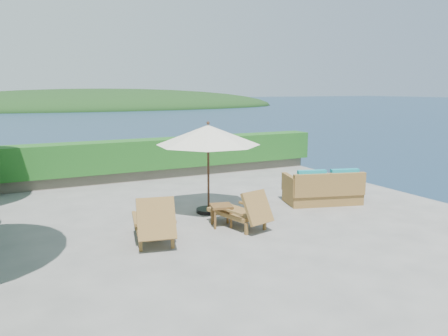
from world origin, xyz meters
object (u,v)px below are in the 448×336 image
lounge_right (242,211)px  patio_umbrella (208,136)px  side_table (221,209)px  lounge_left (154,221)px  wicker_loveseat (323,190)px

lounge_right → patio_umbrella: bearing=83.3°
patio_umbrella → lounge_right: bearing=-83.6°
patio_umbrella → side_table: (-0.21, -1.15, -1.51)m
lounge_right → side_table: size_ratio=2.95×
lounge_left → side_table: 1.67m
lounge_right → wicker_loveseat: size_ratio=0.76×
wicker_loveseat → patio_umbrella: bearing=-174.3°
patio_umbrella → lounge_left: (-1.86, -1.42, -1.50)m
side_table → wicker_loveseat: size_ratio=0.26×
side_table → lounge_left: bearing=-170.7°
patio_umbrella → wicker_loveseat: (3.13, -0.57, -1.54)m
lounge_left → lounge_right: size_ratio=1.12×
lounge_left → wicker_loveseat: (4.99, 0.85, -0.05)m
patio_umbrella → side_table: size_ratio=5.71×
patio_umbrella → side_table: 1.91m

